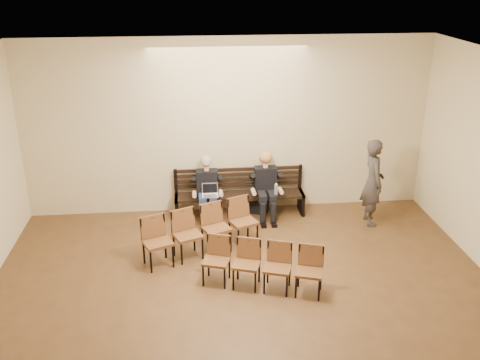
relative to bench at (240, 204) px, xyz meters
The scene contains 10 objects.
room_walls 4.51m from the bench, 92.86° to the right, with size 8.02×10.01×3.51m.
bench is the anchor object (origin of this frame).
seated_man 0.77m from the bench, 169.51° to the right, with size 0.51×0.71×1.23m, color black, non-canonical shape.
seated_woman 0.66m from the bench, 13.20° to the right, with size 0.53×0.74×1.24m, color black, non-canonical shape.
laptop 0.77m from the bench, 150.58° to the right, with size 0.31×0.24×0.22m, color silver.
water_bottle 0.84m from the bench, 29.47° to the right, with size 0.07×0.07×0.23m, color silver.
bag 0.40m from the bench, 14.82° to the left, with size 0.42×0.29×0.31m, color black.
passerby 2.68m from the bench, 13.47° to the right, with size 0.72×0.47×1.96m, color #3A3430.
chair_row_front 2.67m from the bench, 88.27° to the right, with size 1.86×0.42×0.77m, color brown.
chair_row_back 1.72m from the bench, 117.98° to the right, with size 2.07×0.46×0.85m, color brown.
Camera 1 is at (-0.78, -5.10, 4.72)m, focal length 40.00 mm.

